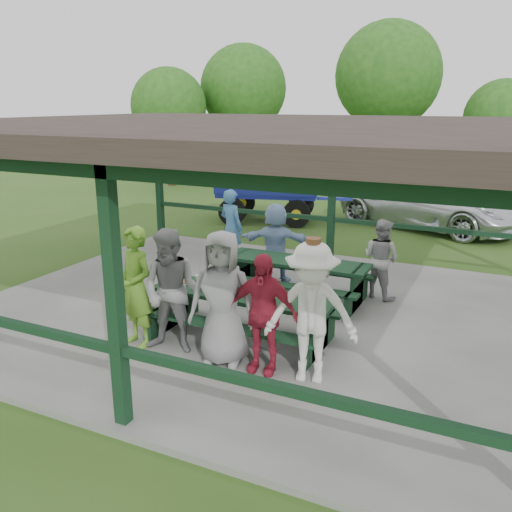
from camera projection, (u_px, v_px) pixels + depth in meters
The scene contains 20 objects.
ground at pixel (262, 316), 9.56m from camera, with size 90.00×90.00×0.00m, color #30551A.
concrete_slab at pixel (262, 313), 9.55m from camera, with size 10.00×8.00×0.10m, color slate.
pavilion_structure at pixel (263, 132), 8.69m from camera, with size 10.60×8.60×3.24m.
picnic_table_near at pixel (242, 309), 8.27m from camera, with size 2.84×1.39×0.75m.
picnic_table_far at pixel (296, 274), 9.97m from camera, with size 2.65×1.39×0.75m.
table_setting at pixel (240, 290), 8.22m from camera, with size 2.45×0.45×0.10m.
contestant_green at pixel (136, 287), 7.97m from camera, with size 0.66×0.44×1.82m, color #5E9628.
contestant_grey_left at pixel (172, 292), 7.76m from camera, with size 0.89×0.69×1.83m, color gray.
contestant_grey_mid at pixel (222, 299), 7.39m from camera, with size 0.93×0.60×1.90m, color gray.
contestant_red at pixel (262, 313), 7.20m from camera, with size 0.97×0.40×1.66m, color #A92138.
contestant_white_fedora at pixel (311, 313), 6.92m from camera, with size 1.33×0.94×1.93m.
spectator_lblue at pixel (276, 242), 10.88m from camera, with size 1.50×0.48×1.62m, color #82A0C9.
spectator_blue at pixel (231, 227), 11.99m from camera, with size 0.62×0.41×1.71m, color teal.
spectator_grey at pixel (381, 258), 10.01m from camera, with size 0.73×0.57×1.49m, color gray.
pickup_truck at pixel (432, 203), 16.05m from camera, with size 2.48×5.38×1.49m, color silver.
farm_trailer at pixel (268, 198), 16.94m from camera, with size 4.23×2.51×1.47m.
tree_far_left at pixel (243, 89), 24.88m from camera, with size 3.96×3.96×6.18m.
tree_left at pixel (388, 76), 22.63m from camera, with size 4.41×4.41×6.89m.
tree_mid at pixel (502, 118), 20.47m from camera, with size 2.87×2.87×4.48m.
tree_edge_left at pixel (169, 106), 23.34m from camera, with size 3.25×3.25×5.07m.
Camera 1 is at (3.72, -8.08, 3.65)m, focal length 38.00 mm.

